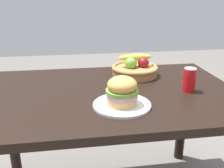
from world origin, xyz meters
TOP-DOWN VIEW (x-y plane):
  - dining_table at (0.00, 0.00)m, footprint 1.40×0.90m
  - plate at (0.04, -0.20)m, footprint 0.27×0.27m
  - sandwich at (0.04, -0.20)m, footprint 0.15×0.15m
  - soda_can at (0.43, -0.06)m, footprint 0.07×0.07m
  - fruit_basket at (0.21, 0.24)m, footprint 0.29×0.29m

SIDE VIEW (x-z plane):
  - dining_table at x=0.00m, z-range 0.27..1.02m
  - plate at x=0.04m, z-range 0.75..0.76m
  - fruit_basket at x=0.21m, z-range 0.72..0.86m
  - soda_can at x=0.43m, z-range 0.75..0.88m
  - sandwich at x=0.04m, z-range 0.76..0.89m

